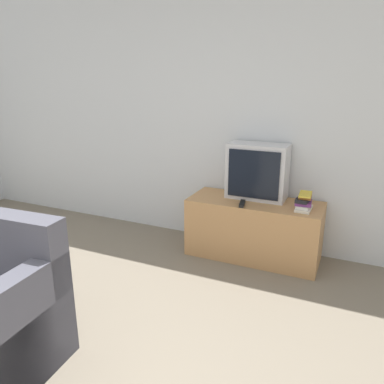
# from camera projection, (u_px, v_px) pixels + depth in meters

# --- Properties ---
(wall_back) EXTENTS (9.00, 0.06, 2.60)m
(wall_back) POSITION_uv_depth(u_px,v_px,m) (190.00, 117.00, 3.93)
(wall_back) COLOR silver
(wall_back) RESTS_ON ground_plane
(tv_stand) EXTENTS (1.26, 0.51, 0.57)m
(tv_stand) POSITION_uv_depth(u_px,v_px,m) (254.00, 229.00, 3.64)
(tv_stand) COLOR tan
(tv_stand) RESTS_ON ground_plane
(television) EXTENTS (0.56, 0.30, 0.53)m
(television) POSITION_uv_depth(u_px,v_px,m) (257.00, 171.00, 3.58)
(television) COLOR silver
(television) RESTS_ON tv_stand
(book_stack) EXTENTS (0.15, 0.22, 0.15)m
(book_stack) POSITION_uv_depth(u_px,v_px,m) (304.00, 202.00, 3.30)
(book_stack) COLOR silver
(book_stack) RESTS_ON tv_stand
(remote_on_stand) EXTENTS (0.08, 0.19, 0.02)m
(remote_on_stand) POSITION_uv_depth(u_px,v_px,m) (242.00, 203.00, 3.45)
(remote_on_stand) COLOR black
(remote_on_stand) RESTS_ON tv_stand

